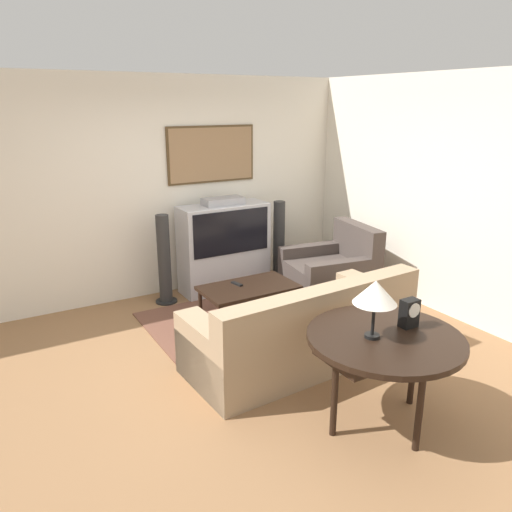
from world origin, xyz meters
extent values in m
plane|color=#8E6642|center=(0.00, 0.00, 0.00)|extent=(12.00, 12.00, 0.00)
cube|color=silver|center=(0.00, 2.13, 1.35)|extent=(12.00, 0.06, 2.70)
cube|color=#4C381E|center=(0.75, 2.08, 1.74)|extent=(1.20, 0.03, 0.71)
cube|color=#93704C|center=(0.75, 2.07, 1.74)|extent=(1.15, 0.01, 0.66)
cube|color=silver|center=(2.63, 0.00, 1.35)|extent=(0.06, 12.00, 2.70)
cube|color=brown|center=(0.68, 0.74, 0.01)|extent=(2.47, 1.69, 0.01)
cube|color=#B7B7BC|center=(0.75, 1.78, 0.26)|extent=(1.15, 0.44, 0.51)
cube|color=#B7B7BC|center=(0.75, 1.78, 0.82)|extent=(1.15, 0.44, 0.62)
cube|color=black|center=(0.75, 1.56, 0.82)|extent=(1.03, 0.01, 0.55)
cube|color=#9E9EA3|center=(0.75, 1.78, 1.18)|extent=(0.52, 0.24, 0.09)
cube|color=#9E8466|center=(0.51, -0.27, 0.22)|extent=(2.21, 1.00, 0.43)
cube|color=#9E8466|center=(0.53, -0.61, 0.64)|extent=(2.17, 0.33, 0.41)
cube|color=#9E8466|center=(1.47, -0.22, 0.30)|extent=(0.28, 0.91, 0.59)
cube|color=#9E8466|center=(-0.45, -0.32, 0.30)|extent=(0.28, 0.91, 0.59)
cube|color=#715F49|center=(1.01, -0.45, 0.60)|extent=(0.37, 0.14, 0.34)
cube|color=#715F49|center=(0.04, -0.50, 0.60)|extent=(0.37, 0.14, 0.34)
cube|color=#473D38|center=(1.78, 0.90, 0.22)|extent=(1.12, 1.06, 0.44)
cube|color=#473D38|center=(2.18, 0.84, 0.67)|extent=(0.32, 0.94, 0.46)
cube|color=#473D38|center=(1.84, 1.28, 0.29)|extent=(1.00, 0.31, 0.58)
cube|color=#473D38|center=(1.72, 0.53, 0.29)|extent=(1.00, 0.31, 0.58)
cube|color=black|center=(0.54, 0.77, 0.39)|extent=(1.05, 0.62, 0.04)
cylinder|color=black|center=(0.06, 0.51, 0.18)|extent=(0.04, 0.04, 0.37)
cylinder|color=black|center=(1.02, 0.51, 0.18)|extent=(0.04, 0.04, 0.37)
cylinder|color=black|center=(0.06, 1.03, 0.18)|extent=(0.04, 0.04, 0.37)
cylinder|color=black|center=(1.02, 1.03, 0.18)|extent=(0.04, 0.04, 0.37)
cylinder|color=black|center=(0.47, -1.39, 0.72)|extent=(1.15, 1.15, 0.04)
cube|color=black|center=(0.47, -1.39, 0.65)|extent=(0.98, 0.46, 0.08)
cylinder|color=black|center=(0.07, -1.33, 0.35)|extent=(0.05, 0.05, 0.69)
cylinder|color=black|center=(0.88, -1.33, 0.35)|extent=(0.05, 0.05, 0.69)
cylinder|color=black|center=(0.47, -1.76, 0.35)|extent=(0.05, 0.05, 0.69)
cylinder|color=black|center=(0.36, -1.36, 0.75)|extent=(0.11, 0.11, 0.02)
cylinder|color=black|center=(0.36, -1.36, 0.95)|extent=(0.02, 0.02, 0.38)
cone|color=white|center=(0.36, -1.36, 1.09)|extent=(0.32, 0.32, 0.17)
cube|color=black|center=(0.73, -1.36, 0.85)|extent=(0.14, 0.09, 0.22)
cylinder|color=white|center=(0.73, -1.41, 0.89)|extent=(0.11, 0.01, 0.11)
cube|color=black|center=(0.45, 0.88, 0.42)|extent=(0.08, 0.17, 0.02)
cylinder|color=black|center=(-0.07, 1.75, 0.01)|extent=(0.27, 0.27, 0.02)
cylinder|color=#2D2D2D|center=(-0.07, 1.75, 0.55)|extent=(0.16, 0.16, 1.10)
cylinder|color=black|center=(1.58, 1.75, 0.01)|extent=(0.27, 0.27, 0.02)
cylinder|color=#2D2D2D|center=(1.58, 1.75, 0.55)|extent=(0.16, 0.16, 1.10)
camera|label=1|loc=(-2.02, -3.77, 2.37)|focal=35.00mm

